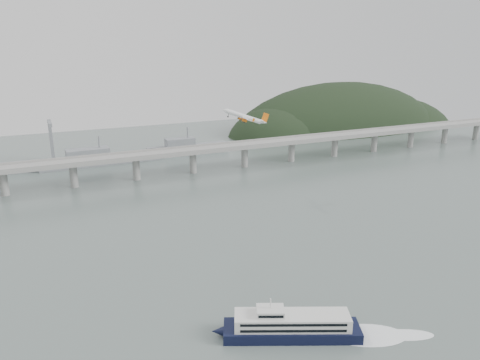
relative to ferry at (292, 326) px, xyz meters
name	(u,v)px	position (x,y,z in m)	size (l,w,h in m)	color
ground	(286,279)	(20.86, 41.43, -4.58)	(900.00, 900.00, 0.00)	#576461
bridge	(169,156)	(19.71, 241.43, 13.06)	(800.00, 22.00, 23.90)	gray
headland	(347,140)	(306.04, 373.18, -23.93)	(365.00, 155.00, 156.00)	black
ferry	(292,326)	(0.00, 0.00, 0.00)	(84.29, 43.71, 16.90)	black
airliner	(245,117)	(48.76, 149.91, 58.10)	(33.53, 30.76, 13.71)	white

